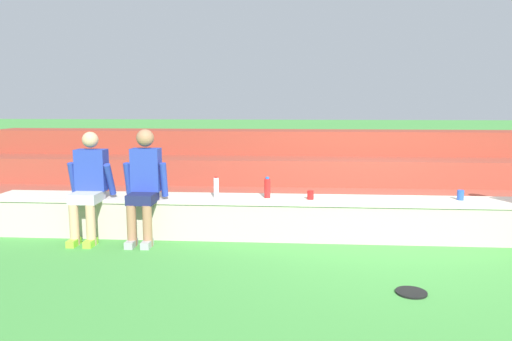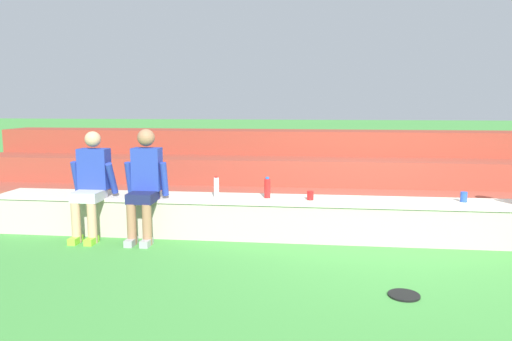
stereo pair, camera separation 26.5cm
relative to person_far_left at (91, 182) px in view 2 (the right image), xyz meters
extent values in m
plane|color=#428E3D|center=(3.67, 0.01, -0.70)|extent=(80.00, 80.00, 0.00)
cube|color=#B7AF9E|center=(3.67, 0.29, -0.46)|extent=(9.96, 0.55, 0.49)
cube|color=beige|center=(3.67, 0.29, -0.23)|extent=(10.00, 0.59, 0.04)
cube|color=#994233|center=(3.67, 1.22, -0.50)|extent=(12.90, 0.76, 0.40)
cube|color=brown|center=(3.67, 1.98, -0.30)|extent=(12.90, 0.76, 0.80)
cube|color=brown|center=(3.67, 2.74, -0.10)|extent=(12.90, 0.76, 1.20)
cylinder|color=tan|center=(-0.10, -0.24, -0.46)|extent=(0.11, 0.11, 0.49)
cylinder|color=tan|center=(0.10, -0.24, -0.46)|extent=(0.11, 0.11, 0.49)
cube|color=#8CD833|center=(-0.10, -0.28, -0.66)|extent=(0.10, 0.22, 0.08)
cube|color=#8CD833|center=(0.10, -0.28, -0.66)|extent=(0.10, 0.22, 0.08)
cube|color=#B2B2B7|center=(0.00, -0.09, -0.16)|extent=(0.33, 0.36, 0.12)
cube|color=#23389E|center=(0.00, 0.10, 0.15)|extent=(0.37, 0.20, 0.51)
sphere|color=tan|center=(0.00, 0.10, 0.53)|extent=(0.20, 0.20, 0.20)
cylinder|color=#23389E|center=(-0.23, 0.08, 0.04)|extent=(0.08, 0.18, 0.43)
cylinder|color=#23389E|center=(0.23, 0.08, 0.04)|extent=(0.08, 0.24, 0.42)
cylinder|color=#996B4C|center=(0.60, -0.24, -0.46)|extent=(0.11, 0.11, 0.49)
cylinder|color=#996B4C|center=(0.79, -0.24, -0.46)|extent=(0.11, 0.11, 0.49)
cube|color=#99999E|center=(0.60, -0.28, -0.66)|extent=(0.10, 0.22, 0.08)
cube|color=#99999E|center=(0.79, -0.28, -0.66)|extent=(0.10, 0.22, 0.08)
cube|color=#191E47|center=(0.69, -0.09, -0.16)|extent=(0.31, 0.36, 0.12)
cube|color=#23389E|center=(0.69, 0.09, 0.16)|extent=(0.35, 0.20, 0.53)
sphere|color=#996B4C|center=(0.69, 0.09, 0.55)|extent=(0.21, 0.21, 0.21)
cylinder|color=#23389E|center=(0.47, 0.07, 0.04)|extent=(0.08, 0.17, 0.43)
cylinder|color=#23389E|center=(0.91, 0.07, 0.04)|extent=(0.08, 0.15, 0.43)
cylinder|color=silver|center=(1.53, 0.25, -0.08)|extent=(0.06, 0.06, 0.25)
cylinder|color=red|center=(1.53, 0.25, 0.06)|extent=(0.04, 0.04, 0.02)
cylinder|color=red|center=(2.17, 0.29, -0.08)|extent=(0.08, 0.08, 0.24)
cylinder|color=blue|center=(2.17, 0.29, 0.05)|extent=(0.05, 0.05, 0.02)
cylinder|color=red|center=(2.71, 0.23, -0.15)|extent=(0.08, 0.08, 0.11)
cylinder|color=blue|center=(4.54, 0.32, -0.14)|extent=(0.08, 0.08, 0.12)
cylinder|color=black|center=(3.54, -1.44, -0.70)|extent=(0.28, 0.28, 0.02)
camera|label=1|loc=(2.45, -5.58, 0.99)|focal=33.46mm
camera|label=2|loc=(2.71, -5.55, 0.99)|focal=33.46mm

